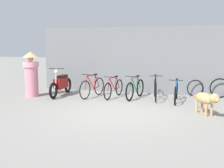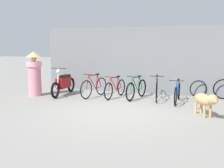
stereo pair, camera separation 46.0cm
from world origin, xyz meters
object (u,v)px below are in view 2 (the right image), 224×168
(bicycle_4, at_px, (177,93))
(stray_dog, at_px, (205,100))
(person_in_robes, at_px, (34,72))
(spare_tire_right, at_px, (198,89))
(bicycle_3, at_px, (157,89))
(bicycle_0, at_px, (94,87))
(bicycle_1, at_px, (115,88))
(spare_tire_left, at_px, (224,89))
(bicycle_2, at_px, (136,89))
(motorcycle, at_px, (64,84))

(bicycle_4, height_order, stray_dog, bicycle_4)
(person_in_robes, bearing_deg, spare_tire_right, -171.71)
(person_in_robes, relative_size, spare_tire_right, 2.64)
(bicycle_3, relative_size, bicycle_4, 1.00)
(stray_dog, bearing_deg, bicycle_0, -141.83)
(bicycle_1, xyz_separation_m, bicycle_3, (1.51, 0.09, 0.04))
(spare_tire_left, xyz_separation_m, spare_tire_right, (-0.86, 0.01, -0.04))
(bicycle_3, distance_m, spare_tire_right, 1.64)
(bicycle_0, height_order, bicycle_3, bicycle_3)
(bicycle_4, distance_m, stray_dog, 1.77)
(spare_tire_right, bearing_deg, bicycle_1, -161.23)
(stray_dog, distance_m, person_in_robes, 6.23)
(bicycle_4, bearing_deg, bicycle_2, -96.11)
(bicycle_3, bearing_deg, bicycle_2, -93.49)
(bicycle_2, relative_size, bicycle_4, 0.95)
(bicycle_4, bearing_deg, bicycle_1, -93.14)
(bicycle_3, bearing_deg, stray_dog, 33.54)
(stray_dog, bearing_deg, person_in_robes, -129.85)
(bicycle_3, distance_m, stray_dog, 2.39)
(bicycle_0, bearing_deg, spare_tire_right, 119.83)
(stray_dog, bearing_deg, motorcycle, -136.52)
(bicycle_1, xyz_separation_m, spare_tire_left, (3.75, 0.97, 0.03))
(bicycle_1, bearing_deg, bicycle_3, 102.68)
(bicycle_0, height_order, spare_tire_right, bicycle_0)
(bicycle_2, height_order, spare_tire_left, bicycle_2)
(bicycle_1, relative_size, bicycle_2, 1.01)
(bicycle_4, xyz_separation_m, motorcycle, (-4.29, -0.05, 0.11))
(bicycle_0, relative_size, bicycle_1, 1.00)
(bicycle_2, distance_m, spare_tire_left, 3.10)
(bicycle_4, relative_size, motorcycle, 0.85)
(spare_tire_left, height_order, spare_tire_right, spare_tire_left)
(bicycle_0, relative_size, spare_tire_left, 2.21)
(bicycle_1, relative_size, person_in_robes, 0.96)
(bicycle_2, relative_size, motorcycle, 0.81)
(bicycle_0, relative_size, bicycle_4, 0.96)
(person_in_robes, xyz_separation_m, spare_tire_left, (6.76, 1.63, -0.52))
(bicycle_1, bearing_deg, stray_dog, 70.93)
(stray_dog, height_order, spare_tire_right, stray_dog)
(bicycle_0, xyz_separation_m, stray_dog, (3.89, -1.53, 0.08))
(spare_tire_left, distance_m, spare_tire_right, 0.86)
(bicycle_0, relative_size, bicycle_3, 0.96)
(bicycle_1, xyz_separation_m, bicycle_4, (2.24, -0.14, -0.00))
(bicycle_2, distance_m, person_in_robes, 3.91)
(bicycle_4, relative_size, person_in_robes, 1.00)
(bicycle_0, bearing_deg, motorcycle, -75.76)
(spare_tire_left, bearing_deg, bicycle_3, -158.48)
(bicycle_2, bearing_deg, motorcycle, -73.63)
(bicycle_0, bearing_deg, bicycle_1, 113.75)
(bicycle_1, height_order, motorcycle, motorcycle)
(bicycle_2, height_order, stray_dog, bicycle_2)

